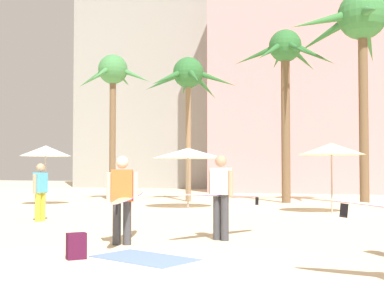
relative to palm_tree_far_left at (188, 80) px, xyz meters
The scene contains 14 objects.
ground 19.17m from the palm_tree_far_left, 75.06° to the right, with size 120.00×120.00×0.00m, color beige.
hotel_pink 17.32m from the palm_tree_far_left, 61.61° to the left, with size 20.09×11.00×17.91m, color pink.
palm_tree_far_left is the anchor object (origin of this frame).
palm_tree_left 8.01m from the palm_tree_far_left, ahead, with size 6.16×6.50×9.15m.
palm_tree_right 3.66m from the palm_tree_far_left, 167.19° to the right, with size 3.86×3.89×7.03m.
palm_tree_far_right 4.57m from the palm_tree_far_left, ahead, with size 4.73×4.55×7.85m.
cafe_umbrella_1 7.36m from the palm_tree_far_left, 138.31° to the right, with size 2.10×2.10×2.49m.
cafe_umbrella_2 8.96m from the palm_tree_far_left, 34.73° to the right, with size 2.23×2.23×2.37m.
cafe_umbrella_4 5.60m from the palm_tree_far_left, 71.02° to the right, with size 2.76×2.76×2.31m.
beach_towel 16.41m from the palm_tree_far_left, 73.48° to the right, with size 1.65×0.94×0.01m, color #6684E0.
backpack 16.48m from the palm_tree_far_left, 77.50° to the right, with size 0.35×0.35×0.42m.
person_near_left 14.02m from the palm_tree_far_left, 67.81° to the right, with size 1.55×2.60×1.74m.
person_far_left 14.65m from the palm_tree_far_left, 75.98° to the right, with size 1.01×2.76×1.70m.
person_far_right 11.30m from the palm_tree_far_left, 95.06° to the right, with size 0.25×0.60×1.63m.
Camera 1 is at (2.98, -4.49, 1.40)m, focal length 46.68 mm.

